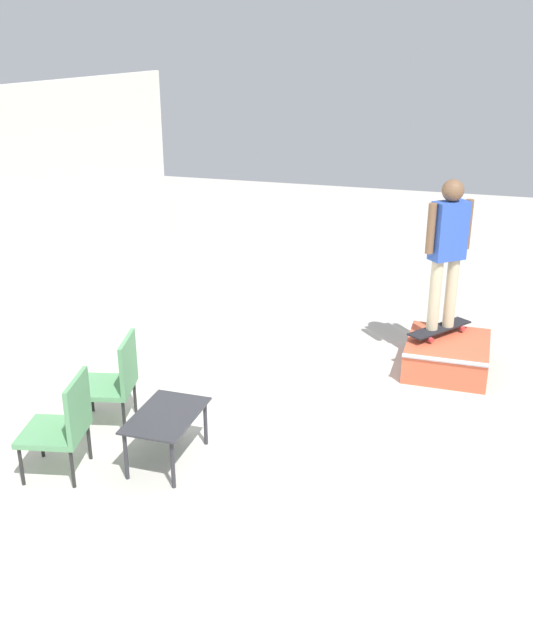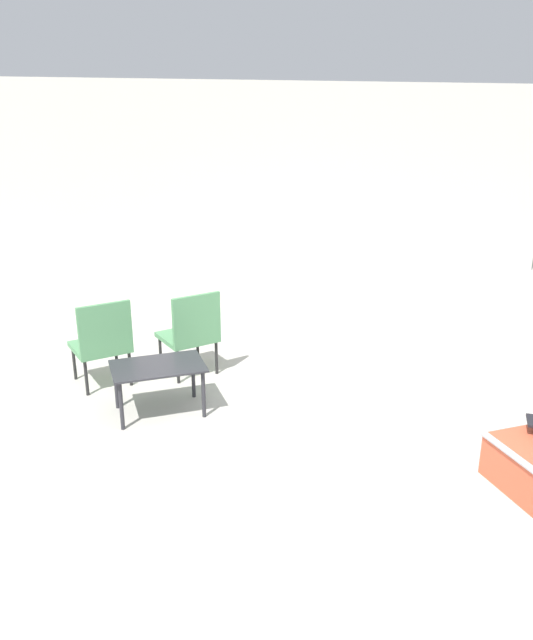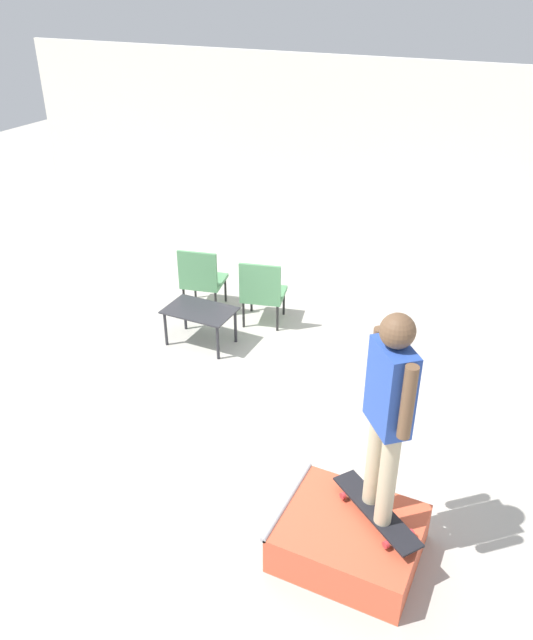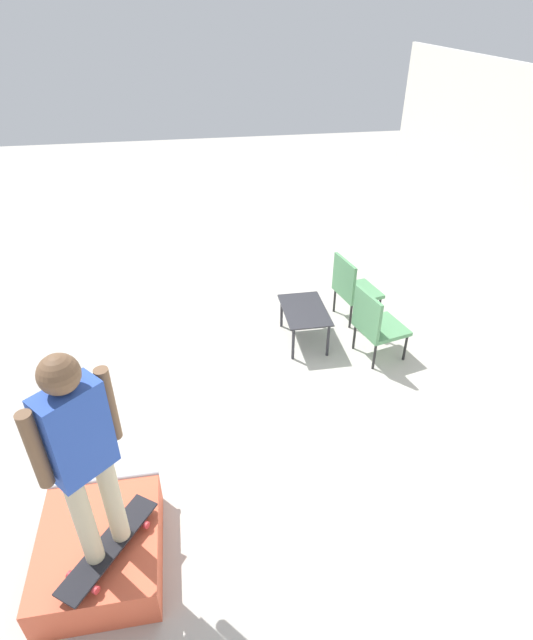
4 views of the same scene
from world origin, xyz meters
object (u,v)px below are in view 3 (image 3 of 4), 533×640
object	(u,v)px
coffee_table	(200,314)
skateboard_on_ramp	(376,511)
skate_ramp_box	(349,538)
patio_chair_left	(202,277)
person_skater	(389,404)
patio_chair_right	(262,291)

from	to	relation	value
coffee_table	skateboard_on_ramp	bearing A→B (deg)	-36.60
skate_ramp_box	skateboard_on_ramp	bearing A→B (deg)	36.40
skate_ramp_box	skateboard_on_ramp	distance (m)	0.32
skateboard_on_ramp	coffee_table	world-z (taller)	coffee_table
patio_chair_left	person_skater	bearing A→B (deg)	126.29
skate_ramp_box	patio_chair_left	bearing A→B (deg)	136.15
skate_ramp_box	coffee_table	world-z (taller)	coffee_table
skateboard_on_ramp	skate_ramp_box	bearing A→B (deg)	-107.81
coffee_table	skate_ramp_box	bearing A→B (deg)	-39.74
person_skater	patio_chair_left	distance (m)	4.44
skate_ramp_box	patio_chair_right	xyz separation A→B (m)	(-2.21, 2.98, 0.31)
skate_ramp_box	person_skater	bearing A→B (deg)	36.40
skateboard_on_ramp	patio_chair_right	bearing A→B (deg)	165.45
patio_chair_left	patio_chair_right	distance (m)	0.89
coffee_table	patio_chair_left	world-z (taller)	patio_chair_left
coffee_table	patio_chair_left	xyz separation A→B (m)	(-0.42, 0.75, 0.08)
patio_chair_left	patio_chair_right	bearing A→B (deg)	167.57
skate_ramp_box	skateboard_on_ramp	world-z (taller)	skateboard_on_ramp
person_skater	patio_chair_left	xyz separation A→B (m)	(-3.26, 2.86, -0.95)
skate_ramp_box	person_skater	distance (m)	1.28
coffee_table	patio_chair_right	world-z (taller)	patio_chair_right
skateboard_on_ramp	patio_chair_right	size ratio (longest dim) A/B	0.92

